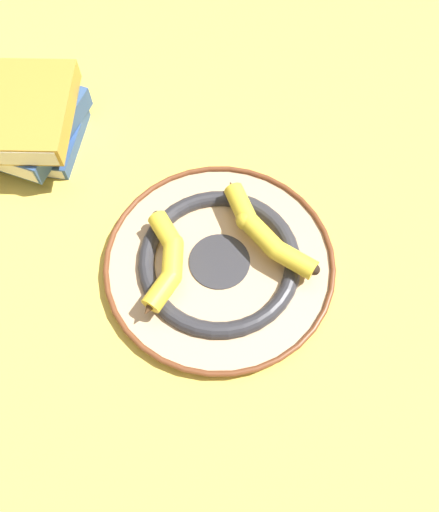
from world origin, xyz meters
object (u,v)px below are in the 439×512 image
book_stack (32,123)px  banana_b (264,231)px  decorative_bowl (220,262)px  banana_a (167,262)px

book_stack → banana_b: bearing=71.9°
banana_b → book_stack: (-0.44, 0.09, 0.01)m
banana_b → book_stack: bearing=-157.2°
decorative_bowl → banana_b: size_ratio=2.01×
decorative_bowl → banana_a: size_ratio=2.10×
banana_b → book_stack: 0.45m
banana_a → decorative_bowl: bearing=-77.7°
banana_a → banana_b: same height
banana_b → decorative_bowl: bearing=-101.3°
banana_a → book_stack: book_stack is taller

